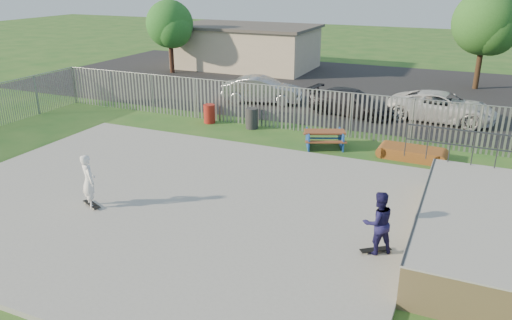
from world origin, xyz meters
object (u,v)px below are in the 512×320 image
at_px(tree_mid, 485,23).
at_px(skater_white, 89,181).
at_px(trash_bin_grey, 252,118).
at_px(car_dark, 351,102).
at_px(car_silver, 262,90).
at_px(funbox, 412,153).
at_px(picnic_table, 324,139).
at_px(car_white, 442,107).
at_px(skater_navy, 378,223).
at_px(trash_bin_red, 209,114).
at_px(tree_left, 170,24).

distance_m(tree_mid, skater_white, 25.71).
distance_m(trash_bin_grey, car_dark, 5.56).
height_order(car_silver, car_dark, car_silver).
height_order(funbox, tree_mid, tree_mid).
relative_size(car_silver, skater_white, 2.64).
relative_size(funbox, trash_bin_grey, 2.31).
bearing_deg(trash_bin_grey, car_silver, 107.83).
distance_m(picnic_table, car_dark, 5.44).
height_order(car_dark, skater_white, skater_white).
xyz_separation_m(car_dark, car_white, (4.32, 0.67, 0.05)).
bearing_deg(car_dark, tree_mid, -21.07).
bearing_deg(skater_navy, trash_bin_red, -79.32).
bearing_deg(car_white, funbox, 178.73).
distance_m(trash_bin_grey, tree_left, 15.49).
relative_size(funbox, car_white, 0.44).
xyz_separation_m(picnic_table, car_dark, (-0.22, 5.43, 0.31)).
relative_size(trash_bin_red, car_dark, 0.20).
bearing_deg(skater_navy, skater_white, -31.06).
height_order(car_dark, car_white, car_white).
bearing_deg(tree_mid, tree_left, -171.21).
bearing_deg(skater_white, trash_bin_grey, -61.97).
relative_size(trash_bin_red, trash_bin_grey, 0.94).
xyz_separation_m(funbox, tree_mid, (1.89, 14.69, 3.81)).
bearing_deg(picnic_table, trash_bin_grey, 139.03).
xyz_separation_m(car_dark, skater_white, (-4.54, -14.07, 0.31)).
bearing_deg(car_white, trash_bin_grey, 125.42).
distance_m(skater_navy, skater_white, 8.49).
xyz_separation_m(car_silver, tree_mid, (10.83, 8.81, 3.29)).
relative_size(car_silver, skater_navy, 2.64).
xyz_separation_m(funbox, skater_white, (-8.29, -8.72, 0.76)).
distance_m(picnic_table, tree_mid, 16.16).
height_order(trash_bin_grey, skater_white, skater_white).
height_order(trash_bin_red, car_dark, car_dark).
bearing_deg(tree_left, trash_bin_grey, -43.02).
distance_m(trash_bin_red, car_silver, 4.78).
relative_size(car_silver, car_white, 0.86).
bearing_deg(trash_bin_grey, skater_navy, -50.05).
xyz_separation_m(car_dark, tree_mid, (5.65, 9.34, 3.36)).
relative_size(trash_bin_grey, skater_navy, 0.58).
xyz_separation_m(trash_bin_red, skater_navy, (9.84, -9.05, 0.52)).
xyz_separation_m(picnic_table, skater_white, (-4.76, -8.64, 0.62)).
bearing_deg(car_dark, car_white, -71.06).
distance_m(car_dark, tree_left, 16.26).
bearing_deg(car_silver, picnic_table, -149.85).
height_order(car_white, skater_navy, skater_navy).
relative_size(skater_navy, skater_white, 1.00).
bearing_deg(tree_mid, trash_bin_red, -130.56).
height_order(picnic_table, funbox, picnic_table).
relative_size(picnic_table, car_white, 0.41).
height_order(car_dark, tree_left, tree_left).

